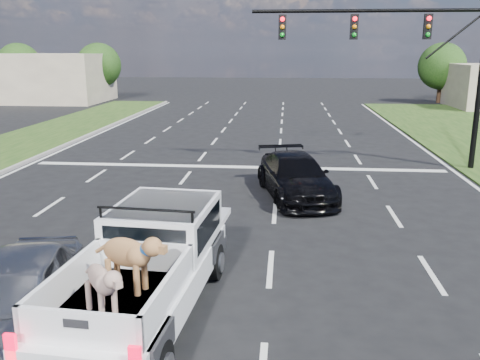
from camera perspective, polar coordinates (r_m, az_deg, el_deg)
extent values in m
plane|color=black|center=(11.70, -5.29, -9.52)|extent=(160.00, 160.00, 0.00)
cube|color=silver|center=(18.64, -17.97, -1.00)|extent=(0.12, 60.00, 0.01)
cube|color=silver|center=(17.58, -7.41, -1.32)|extent=(0.12, 60.00, 0.01)
cube|color=silver|center=(17.17, 4.08, -1.61)|extent=(0.12, 60.00, 0.01)
cube|color=silver|center=(17.47, 15.64, -1.84)|extent=(0.12, 60.00, 0.01)
cube|color=silver|center=(21.14, -0.44, 1.49)|extent=(17.00, 0.45, 0.01)
cylinder|color=black|center=(22.36, 25.38, 9.89)|extent=(0.22, 0.22, 7.00)
cylinder|color=black|center=(21.28, 14.19, 17.95)|extent=(9.00, 0.14, 0.14)
cube|color=black|center=(21.70, 20.33, 15.84)|extent=(0.30, 0.18, 0.95)
sphere|color=red|center=(21.61, 20.48, 16.64)|extent=(0.18, 0.18, 0.18)
cube|color=black|center=(21.18, 12.70, 16.42)|extent=(0.30, 0.18, 0.95)
sphere|color=red|center=(21.09, 12.78, 17.24)|extent=(0.18, 0.18, 0.18)
cube|color=black|center=(21.02, 4.78, 16.72)|extent=(0.30, 0.18, 0.95)
sphere|color=red|center=(20.93, 4.79, 17.56)|extent=(0.18, 0.18, 0.18)
cube|color=beige|center=(51.52, -20.51, 10.70)|extent=(10.00, 8.00, 4.40)
cylinder|color=#332114|center=(55.16, -23.31, 9.46)|extent=(0.44, 0.44, 2.16)
sphere|color=#16340E|center=(55.06, -23.55, 11.75)|extent=(4.20, 4.20, 4.20)
cylinder|color=#332114|center=(51.87, -15.40, 9.86)|extent=(0.44, 0.44, 2.16)
sphere|color=#16340E|center=(51.76, -15.56, 12.31)|extent=(4.20, 4.20, 4.20)
cylinder|color=#332114|center=(50.61, 21.49, 9.29)|extent=(0.44, 0.44, 2.16)
sphere|color=#16340E|center=(50.50, 21.73, 11.79)|extent=(4.20, 4.20, 4.20)
cylinder|color=black|center=(8.42, -21.20, -17.79)|extent=(0.34, 0.78, 0.76)
cylinder|color=black|center=(11.37, -11.68, -8.40)|extent=(0.34, 0.78, 0.76)
cylinder|color=black|center=(10.89, -2.97, -9.16)|extent=(0.34, 0.78, 0.76)
cube|color=white|center=(9.43, -10.72, -11.43)|extent=(2.31, 5.45, 0.52)
cube|color=white|center=(10.26, -8.49, -4.98)|extent=(2.02, 2.44, 0.86)
cube|color=black|center=(9.24, -10.68, -7.09)|extent=(1.55, 0.15, 0.62)
cylinder|color=black|center=(9.16, -10.56, -3.28)|extent=(1.81, 0.19, 0.05)
cube|color=black|center=(8.36, -13.64, -13.39)|extent=(1.98, 2.69, 0.06)
cube|color=white|center=(8.58, -19.10, -10.86)|extent=(0.28, 2.56, 0.52)
cube|color=white|center=(7.94, -7.96, -12.27)|extent=(0.28, 2.56, 0.52)
cube|color=white|center=(7.24, -17.73, -15.67)|extent=(1.79, 0.22, 0.52)
cube|color=#FF0529|center=(7.61, -24.32, -16.78)|extent=(0.16, 0.07, 0.40)
imported|color=#A3A5AA|center=(9.42, -23.83, -12.05)|extent=(2.51, 4.54, 1.46)
imported|color=black|center=(16.79, 6.25, 0.40)|extent=(3.00, 5.09, 1.38)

